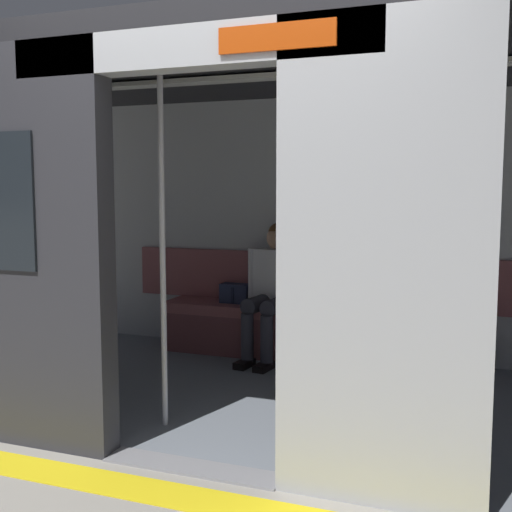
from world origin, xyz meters
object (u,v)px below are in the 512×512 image
bench_seat (309,321)px  grab_pole_far (301,251)px  train_car (260,174)px  book (317,307)px  grab_pole_door (163,247)px  handbag (236,293)px  person_seated (274,282)px

bench_seat → grab_pole_far: grab_pole_far is taller
train_car → book: size_ratio=29.09×
grab_pole_door → bench_seat: bearing=-103.7°
handbag → book: handbag is taller
handbag → train_car: bearing=120.0°
book → grab_pole_door: size_ratio=0.10×
handbag → book: bearing=179.7°
book → bench_seat: bearing=32.4°
bench_seat → handbag: bearing=-5.7°
book → grab_pole_far: (-0.38, 1.78, 0.66)m
handbag → grab_pole_door: size_ratio=0.12×
person_seated → grab_pole_door: (0.13, 1.70, 0.45)m
train_car → grab_pole_door: bearing=63.1°
book → grab_pole_door: grab_pole_door is taller
grab_pole_far → handbag: bearing=-57.4°
bench_seat → handbag: (0.71, -0.07, 0.19)m
handbag → book: 0.76m
handbag → bench_seat: bearing=174.3°
bench_seat → handbag: 0.74m
grab_pole_door → grab_pole_far: (-0.86, -0.05, 0.00)m
book → person_seated: bearing=-2.4°
person_seated → grab_pole_far: bearing=113.8°
handbag → grab_pole_far: (-1.14, 1.78, 0.59)m
person_seated → grab_pole_door: size_ratio=0.53×
train_car → handbag: 1.65m
grab_pole_door → grab_pole_far: size_ratio=1.00×
book → grab_pole_far: grab_pole_far is taller
handbag → person_seated: bearing=163.2°
book → grab_pole_far: 1.93m
person_seated → handbag: bearing=-16.8°
train_car → bench_seat: bearing=-93.6°
handbag → book: (-0.76, 0.00, -0.07)m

